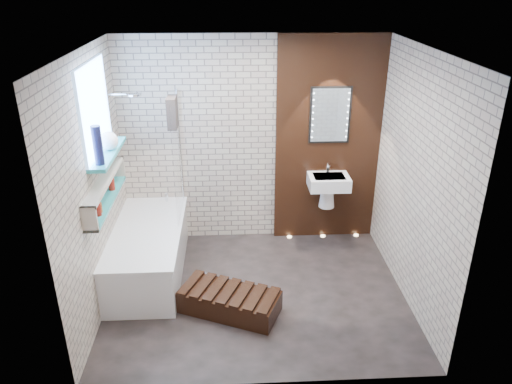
{
  "coord_description": "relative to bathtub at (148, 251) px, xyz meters",
  "views": [
    {
      "loc": [
        -0.24,
        -4.44,
        3.24
      ],
      "look_at": [
        0.0,
        0.15,
        1.15
      ],
      "focal_mm": 34.28,
      "sensor_mm": 36.0,
      "label": 1
    }
  ],
  "objects": [
    {
      "name": "ground",
      "position": [
        1.22,
        -0.45,
        -0.29
      ],
      "size": [
        3.2,
        3.2,
        0.0
      ],
      "primitive_type": "plane",
      "color": "black",
      "rests_on": "ground"
    },
    {
      "name": "room_shell",
      "position": [
        1.22,
        -0.45,
        1.01
      ],
      "size": [
        3.24,
        3.2,
        2.6
      ],
      "color": "tan",
      "rests_on": "ground"
    },
    {
      "name": "walnut_panel",
      "position": [
        2.17,
        0.82,
        1.01
      ],
      "size": [
        1.3,
        0.06,
        2.6
      ],
      "primitive_type": "cube",
      "color": "black",
      "rests_on": "ground"
    },
    {
      "name": "clerestory_window",
      "position": [
        -0.34,
        -0.1,
        1.61
      ],
      "size": [
        0.18,
        1.0,
        0.94
      ],
      "color": "#7FADE0",
      "rests_on": "room_shell"
    },
    {
      "name": "display_niche",
      "position": [
        -0.31,
        -0.3,
        0.91
      ],
      "size": [
        0.14,
        1.3,
        0.26
      ],
      "color": "teal",
      "rests_on": "room_shell"
    },
    {
      "name": "bathtub",
      "position": [
        0.0,
        0.0,
        0.0
      ],
      "size": [
        0.79,
        1.74,
        0.7
      ],
      "color": "white",
      "rests_on": "ground"
    },
    {
      "name": "bath_screen",
      "position": [
        0.35,
        0.44,
        0.99
      ],
      "size": [
        0.01,
        0.78,
        1.4
      ],
      "primitive_type": "cube",
      "color": "white",
      "rests_on": "bathtub"
    },
    {
      "name": "towel",
      "position": [
        0.35,
        0.27,
        1.56
      ],
      "size": [
        0.1,
        0.26,
        0.34
      ],
      "primitive_type": "cube",
      "color": "black",
      "rests_on": "bath_screen"
    },
    {
      "name": "shower_head",
      "position": [
        -0.08,
        0.5,
        1.71
      ],
      "size": [
        0.18,
        0.18,
        0.02
      ],
      "primitive_type": "cylinder",
      "color": "silver",
      "rests_on": "room_shell"
    },
    {
      "name": "washbasin",
      "position": [
        2.17,
        0.62,
        0.5
      ],
      "size": [
        0.5,
        0.36,
        0.58
      ],
      "color": "white",
      "rests_on": "walnut_panel"
    },
    {
      "name": "led_mirror",
      "position": [
        2.17,
        0.78,
        1.36
      ],
      "size": [
        0.5,
        0.02,
        0.7
      ],
      "color": "black",
      "rests_on": "walnut_panel"
    },
    {
      "name": "walnut_step",
      "position": [
        0.92,
        -0.75,
        -0.18
      ],
      "size": [
        1.11,
        0.82,
        0.23
      ],
      "primitive_type": "cube",
      "rotation": [
        0.0,
        0.0,
        -0.41
      ],
      "color": "black",
      "rests_on": "ground"
    },
    {
      "name": "niche_bottles",
      "position": [
        -0.31,
        -0.29,
        0.88
      ],
      "size": [
        0.06,
        0.7,
        0.17
      ],
      "color": "maroon",
      "rests_on": "display_niche"
    },
    {
      "name": "sill_vases",
      "position": [
        -0.28,
        -0.17,
        1.38
      ],
      "size": [
        0.19,
        0.56,
        0.38
      ],
      "color": "white",
      "rests_on": "clerestory_window"
    },
    {
      "name": "floor_uplights",
      "position": [
        2.17,
        0.75,
        -0.29
      ],
      "size": [
        0.96,
        0.06,
        0.01
      ],
      "color": "#FFD899",
      "rests_on": "ground"
    }
  ]
}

